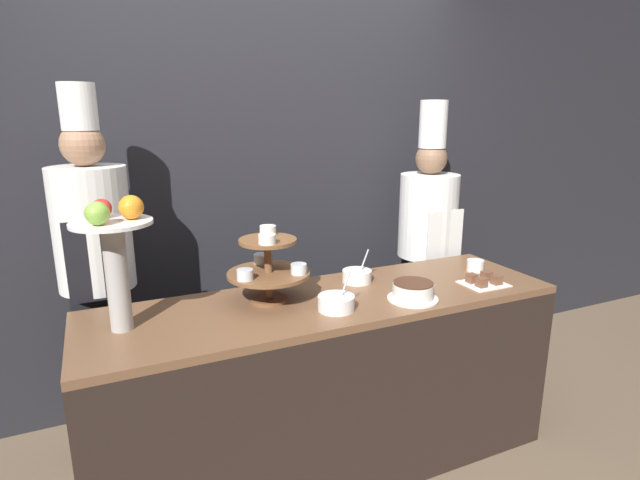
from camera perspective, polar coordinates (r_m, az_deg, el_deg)
The scene contains 11 objects.
wall_back at distance 2.99m, azimuth -6.53°, elevation 8.89°, with size 10.00×0.06×2.80m.
buffet_counter at distance 2.47m, azimuth 1.00°, elevation -16.05°, with size 2.16×0.62×0.86m.
tiered_stand at distance 2.20m, azimuth -5.92°, elevation -2.88°, with size 0.37×0.37×0.33m.
fruit_pedestal at distance 2.01m, azimuth -22.40°, elevation -0.72°, with size 0.30×0.30×0.52m.
cake_round at distance 2.29m, azimuth 10.58°, elevation -5.79°, with size 0.23×0.23×0.08m.
cup_white at distance 2.78m, azimuth 17.32°, elevation -2.80°, with size 0.09×0.09×0.06m.
cake_square_tray at distance 2.58m, azimuth 18.22°, elevation -4.45°, with size 0.21×0.17×0.05m.
serving_bowl_near at distance 2.14m, azimuth 1.87°, elevation -7.18°, with size 0.16×0.16×0.17m.
serving_bowl_far at distance 2.49m, azimuth 4.25°, elevation -4.12°, with size 0.15×0.15×0.16m.
chef_left at distance 2.56m, azimuth -24.21°, elevation -2.32°, with size 0.34×0.34×1.81m.
chef_center_left at distance 3.18m, azimuth 12.15°, elevation 0.42°, with size 0.36×0.36×1.75m.
Camera 1 is at (-0.92, -1.61, 1.68)m, focal length 28.00 mm.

